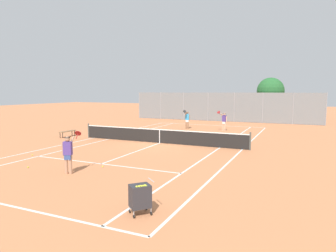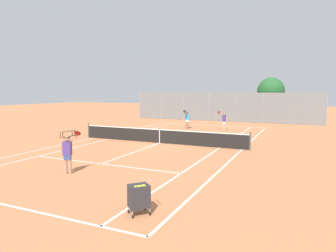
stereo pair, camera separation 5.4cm
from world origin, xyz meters
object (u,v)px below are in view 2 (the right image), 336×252
loose_tennis_ball_2 (32,155)px  courtside_bench (68,132)px  player_near_side (68,152)px  player_far_left (187,119)px  player_far_right (224,120)px  loose_tennis_ball_1 (28,167)px  ball_cart (139,196)px  loose_tennis_ball_0 (102,166)px  tree_behind_left (270,92)px  tennis_net (160,136)px

loose_tennis_ball_2 → courtside_bench: courtside_bench is taller
player_near_side → player_far_left: (-0.91, 16.52, 0.00)m
player_far_left → player_far_right: size_ratio=1.00×
player_far_left → loose_tennis_ball_2: 14.97m
player_near_side → loose_tennis_ball_1: size_ratio=26.88×
player_far_left → player_far_right: 3.53m
ball_cart → loose_tennis_ball_0: ball_cart is taller
ball_cart → courtside_bench: size_ratio=0.64×
tree_behind_left → ball_cart: bearing=-90.8°
loose_tennis_ball_1 → tree_behind_left: 28.94m
ball_cart → courtside_bench: (-12.26, 10.38, -0.12)m
loose_tennis_ball_0 → courtside_bench: size_ratio=0.04×
player_far_left → loose_tennis_ball_1: size_ratio=26.88×
courtside_bench → tennis_net: bearing=3.2°
courtside_bench → loose_tennis_ball_2: bearing=-63.0°
tennis_net → loose_tennis_ball_0: bearing=-86.4°
tennis_net → tree_behind_left: 20.18m
tennis_net → loose_tennis_ball_0: tennis_net is taller
loose_tennis_ball_1 → loose_tennis_ball_2: same height
loose_tennis_ball_0 → courtside_bench: courtside_bench is taller
loose_tennis_ball_1 → tree_behind_left: (7.66, 27.70, 3.40)m
ball_cart → loose_tennis_ball_0: (-4.20, 3.92, -0.50)m
player_far_left → courtside_bench: 10.78m
player_near_side → loose_tennis_ball_1: (-2.40, 0.00, -0.89)m
player_far_right → loose_tennis_ball_1: (-5.02, -16.40, -0.89)m
tennis_net → player_far_left: bearing=97.7°
loose_tennis_ball_2 → player_far_right: bearing=64.0°
player_far_right → courtside_bench: bearing=-140.0°
player_near_side → ball_cart: bearing=-26.6°
ball_cart → loose_tennis_ball_1: size_ratio=14.58×
player_far_right → courtside_bench: (-10.06, -8.43, -0.52)m
player_near_side → loose_tennis_ball_1: player_near_side is taller
player_far_left → tree_behind_left: tree_behind_left is taller
player_far_left → ball_cart: bearing=-73.2°
tennis_net → tree_behind_left: size_ratio=2.36×
tennis_net → player_far_right: 8.38m
player_near_side → loose_tennis_ball_0: player_near_side is taller
player_near_side → player_far_right: size_ratio=1.00×
tennis_net → ball_cart: size_ratio=12.47×
loose_tennis_ball_1 → loose_tennis_ball_2: (-2.00, 2.00, 0.00)m
player_near_side → tree_behind_left: 28.31m
player_near_side → tree_behind_left: tree_behind_left is taller
player_far_right → loose_tennis_ball_2: (-7.02, -14.40, -0.89)m
tennis_net → loose_tennis_ball_2: tennis_net is taller
loose_tennis_ball_1 → loose_tennis_ball_0: bearing=26.4°
tennis_net → courtside_bench: tennis_net is taller
loose_tennis_ball_0 → loose_tennis_ball_1: (-3.02, -1.50, 0.00)m
tennis_net → loose_tennis_ball_1: size_ratio=181.82×
player_far_right → tree_behind_left: tree_behind_left is taller
player_far_right → loose_tennis_ball_1: size_ratio=26.88×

